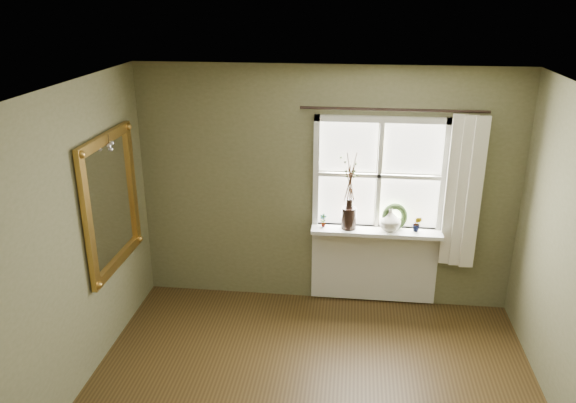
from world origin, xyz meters
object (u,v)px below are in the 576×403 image
Objects in this scene: wreath at (395,219)px; gilt_mirror at (111,202)px; dark_jug at (349,218)px; cream_vase at (390,220)px.

gilt_mirror is (-2.70, -0.83, 0.39)m from wreath.
wreath is 0.22× the size of gilt_mirror.
cream_vase reaches higher than dark_jug.
wreath is at bearing 17.00° from gilt_mirror.
wreath is at bearing 39.56° from cream_vase.
cream_vase is at bearing -160.80° from wreath.
cream_vase is 0.18× the size of gilt_mirror.
dark_jug is 0.81× the size of wreath.
wreath is at bearing 4.80° from dark_jug.
gilt_mirror reaches higher than wreath.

